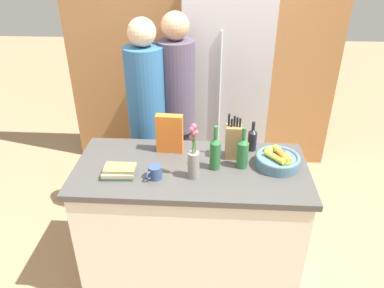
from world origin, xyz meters
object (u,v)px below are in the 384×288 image
(coffee_mug, at_px, (155,172))
(fruit_bowl, at_px, (278,159))
(flower_vase, at_px, (194,160))
(bottle_vinegar, at_px, (252,139))
(person_at_sink, at_px, (147,116))
(refrigerator, at_px, (225,90))
(book_stack, at_px, (119,171))
(bottle_oil, at_px, (215,152))
(person_in_blue, at_px, (177,109))
(knife_block, at_px, (233,141))
(bottle_wine, at_px, (243,152))
(cereal_box, at_px, (170,134))

(coffee_mug, bearing_deg, fruit_bowl, 13.46)
(flower_vase, bearing_deg, bottle_vinegar, 42.86)
(coffee_mug, height_order, person_at_sink, person_at_sink)
(refrigerator, xyz_separation_m, flower_vase, (-0.21, -1.40, 0.11))
(flower_vase, distance_m, coffee_mug, 0.25)
(book_stack, xyz_separation_m, bottle_oil, (0.58, 0.12, 0.09))
(bottle_vinegar, bearing_deg, person_in_blue, 140.10)
(bottle_oil, distance_m, person_at_sink, 0.80)
(bottle_oil, height_order, person_in_blue, person_in_blue)
(knife_block, height_order, bottle_wine, knife_block)
(person_in_blue, bearing_deg, book_stack, -123.02)
(bottle_oil, xyz_separation_m, person_in_blue, (-0.31, 0.71, -0.04))
(knife_block, bearing_deg, person_in_blue, 126.65)
(refrigerator, xyz_separation_m, book_stack, (-0.67, -1.41, 0.01))
(fruit_bowl, bearing_deg, flower_vase, -163.49)
(fruit_bowl, relative_size, coffee_mug, 2.62)
(bottle_oil, bearing_deg, coffee_mug, -160.00)
(knife_block, relative_size, cereal_box, 1.15)
(refrigerator, distance_m, bottle_wine, 1.28)
(refrigerator, bearing_deg, bottle_wine, -86.11)
(fruit_bowl, distance_m, person_at_sink, 1.08)
(person_at_sink, bearing_deg, bottle_vinegar, -42.98)
(person_at_sink, bearing_deg, fruit_bowl, -49.13)
(cereal_box, relative_size, book_stack, 1.31)
(book_stack, relative_size, person_in_blue, 0.12)
(person_at_sink, bearing_deg, refrigerator, 30.27)
(refrigerator, bearing_deg, bottle_oil, -93.74)
(refrigerator, height_order, bottle_vinegar, refrigerator)
(refrigerator, xyz_separation_m, cereal_box, (-0.39, -1.10, 0.12))
(book_stack, bearing_deg, person_in_blue, 71.60)
(cereal_box, xyz_separation_m, person_at_sink, (-0.22, 0.41, -0.07))
(cereal_box, relative_size, person_at_sink, 0.15)
(knife_block, bearing_deg, bottle_wine, -64.58)
(knife_block, height_order, flower_vase, flower_vase)
(bottle_vinegar, distance_m, person_in_blue, 0.73)
(fruit_bowl, height_order, knife_block, knife_block)
(fruit_bowl, distance_m, flower_vase, 0.55)
(cereal_box, relative_size, bottle_oil, 0.91)
(person_in_blue, bearing_deg, refrigerator, 41.58)
(bottle_vinegar, xyz_separation_m, bottle_wine, (-0.08, -0.22, 0.03))
(bottle_oil, height_order, person_at_sink, person_at_sink)
(knife_block, height_order, book_stack, knife_block)
(bottle_wine, bearing_deg, refrigerator, 93.89)
(coffee_mug, xyz_separation_m, person_at_sink, (-0.17, 0.73, 0.02))
(flower_vase, bearing_deg, bottle_wine, 23.92)
(bottle_vinegar, height_order, bottle_wine, bottle_wine)
(refrigerator, distance_m, flower_vase, 1.42)
(book_stack, height_order, person_at_sink, person_at_sink)
(refrigerator, xyz_separation_m, person_at_sink, (-0.61, -0.70, 0.05))
(person_at_sink, bearing_deg, coffee_mug, -95.55)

